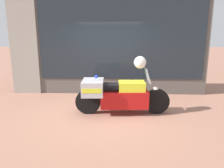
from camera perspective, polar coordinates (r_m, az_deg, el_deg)
ground_plane at (r=6.09m, az=-1.96°, el=-7.08°), size 60.00×60.00×0.00m
shop_building at (r=7.75m, az=-4.34°, el=12.70°), size 6.80×0.55×4.09m
window_display at (r=7.90m, az=2.09°, el=1.12°), size 5.38×0.30×1.94m
paramedic_motorcycle at (r=5.76m, az=1.04°, el=-2.61°), size 2.50×0.81×1.22m
white_helmet at (r=5.64m, az=7.34°, el=5.64°), size 0.31×0.31×0.31m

